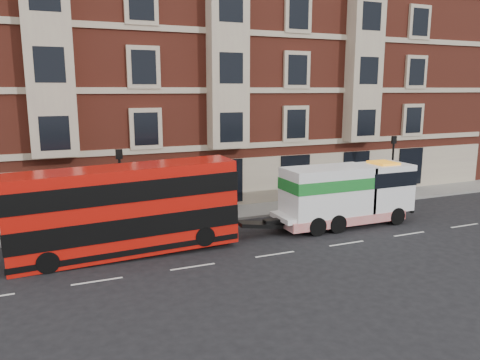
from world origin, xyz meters
name	(u,v)px	position (x,y,z in m)	size (l,w,h in m)	color
ground	(275,254)	(0.00, 0.00, 0.00)	(120.00, 120.00, 0.00)	black
sidewalk	(219,214)	(0.00, 7.50, 0.07)	(90.00, 3.00, 0.15)	slate
victorian_terrace	(188,54)	(0.50, 15.00, 10.07)	(45.00, 12.00, 20.40)	maroon
lamp_post_west	(120,184)	(-6.00, 6.20, 2.68)	(0.35, 0.15, 4.35)	black
lamp_post_east	(392,163)	(12.00, 6.20, 2.68)	(0.35, 0.15, 4.35)	black
double_decker_bus	(126,209)	(-6.33, 2.73, 2.19)	(10.22, 2.34, 4.13)	red
tow_truck	(345,194)	(5.73, 2.73, 1.81)	(8.18, 2.42, 3.41)	white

